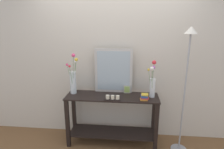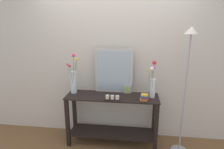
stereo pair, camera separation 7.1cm
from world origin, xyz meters
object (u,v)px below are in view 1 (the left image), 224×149
(candle_tray, at_px, (113,98))
(tall_vase_left, at_px, (73,80))
(console_table, at_px, (112,115))
(mirror_leaning, at_px, (114,71))
(picture_frame_small, at_px, (127,89))
(floor_lamp, at_px, (187,71))
(vase_right, at_px, (152,82))
(book_stack, at_px, (144,97))

(candle_tray, bearing_deg, tall_vase_left, 162.49)
(console_table, xyz_separation_m, candle_tray, (0.02, -0.15, 0.36))
(mirror_leaning, bearing_deg, picture_frame_small, -9.63)
(mirror_leaning, bearing_deg, floor_lamp, -15.08)
(vase_right, bearing_deg, tall_vase_left, 178.34)
(tall_vase_left, bearing_deg, console_table, -5.25)
(candle_tray, bearing_deg, vase_right, 16.08)
(console_table, relative_size, picture_frame_small, 11.25)
(mirror_leaning, height_order, tall_vase_left, mirror_leaning)
(mirror_leaning, relative_size, vase_right, 1.29)
(mirror_leaning, xyz_separation_m, candle_tray, (0.02, -0.33, -0.33))
(vase_right, relative_size, candle_tray, 2.27)
(tall_vase_left, distance_m, candle_tray, 0.71)
(vase_right, distance_m, book_stack, 0.27)
(floor_lamp, bearing_deg, book_stack, -178.06)
(floor_lamp, bearing_deg, vase_right, 164.82)
(vase_right, relative_size, floor_lamp, 0.29)
(console_table, xyz_separation_m, vase_right, (0.61, 0.02, 0.57))
(tall_vase_left, height_order, book_stack, tall_vase_left)
(tall_vase_left, distance_m, book_stack, 1.14)
(picture_frame_small, bearing_deg, mirror_leaning, 170.37)
(mirror_leaning, xyz_separation_m, book_stack, (0.48, -0.30, -0.31))
(console_table, bearing_deg, book_stack, -13.66)
(mirror_leaning, relative_size, tall_vase_left, 1.08)
(book_stack, relative_size, floor_lamp, 0.07)
(vase_right, xyz_separation_m, floor_lamp, (0.45, -0.12, 0.20))
(picture_frame_small, height_order, floor_lamp, floor_lamp)
(console_table, xyz_separation_m, floor_lamp, (1.06, -0.10, 0.77))
(vase_right, bearing_deg, book_stack, -130.71)
(console_table, relative_size, vase_right, 2.59)
(vase_right, height_order, floor_lamp, floor_lamp)
(tall_vase_left, height_order, vase_right, tall_vase_left)
(book_stack, distance_m, floor_lamp, 0.69)
(picture_frame_small, bearing_deg, tall_vase_left, -174.08)
(vase_right, distance_m, picture_frame_small, 0.44)
(console_table, relative_size, floor_lamp, 0.76)
(vase_right, xyz_separation_m, picture_frame_small, (-0.38, 0.12, -0.18))
(vase_right, distance_m, candle_tray, 0.65)
(picture_frame_small, xyz_separation_m, book_stack, (0.26, -0.26, -0.01))
(tall_vase_left, xyz_separation_m, vase_right, (1.23, -0.04, 0.02))
(book_stack, bearing_deg, picture_frame_small, 134.61)
(console_table, relative_size, mirror_leaning, 2.01)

